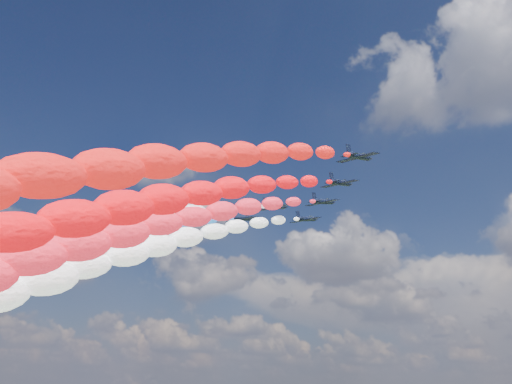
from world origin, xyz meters
The scene contains 14 objects.
jet_0 centered at (-33.52, -7.08, 102.33)m, with size 8.56×11.48×2.53m, color black, non-canonical shape.
jet_1 centered at (-20.58, 3.03, 102.33)m, with size 8.56×11.48×2.53m, color black, non-canonical shape.
jet_2 centered at (-12.78, 14.63, 102.33)m, with size 8.56×11.48×2.53m, color black, non-canonical shape.
trail_2 centered at (-12.78, -42.56, 80.49)m, with size 7.36×112.25×48.90m, color #2779F7, non-canonical shape.
jet_3 centered at (0.35, 11.26, 102.33)m, with size 8.56×11.48×2.53m, color black, non-canonical shape.
trail_3 centered at (0.35, -45.93, 80.49)m, with size 7.36×112.25×48.90m, color white, non-canonical shape.
jet_4 centered at (0.24, 25.56, 102.33)m, with size 8.56×11.48×2.53m, color black, non-canonical shape.
trail_4 centered at (0.24, -31.63, 80.49)m, with size 7.36×112.25×48.90m, color white, non-canonical shape.
jet_5 centered at (12.03, 15.22, 102.33)m, with size 8.56×11.48×2.53m, color black, non-canonical shape.
trail_5 centered at (12.03, -41.97, 80.49)m, with size 7.36×112.25×48.90m, color red, non-canonical shape.
jet_6 centered at (22.59, 5.68, 102.33)m, with size 8.56×11.48×2.53m, color black, non-canonical shape.
trail_6 centered at (22.59, -51.51, 80.49)m, with size 7.36×112.25×48.90m, color red, non-canonical shape.
jet_7 centered at (33.68, -5.86, 102.33)m, with size 8.56×11.48×2.53m, color black, non-canonical shape.
trail_7 centered at (33.68, -63.05, 80.49)m, with size 7.36×112.25×48.90m, color red, non-canonical shape.
Camera 1 is at (89.97, -110.99, 56.05)m, focal length 44.64 mm.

